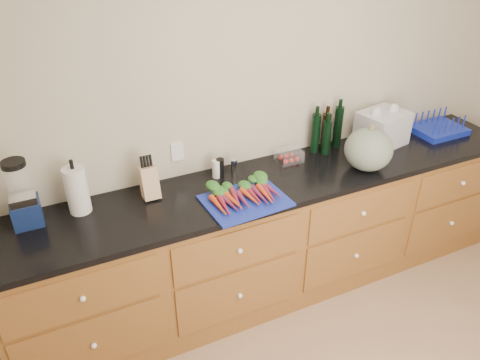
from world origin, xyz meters
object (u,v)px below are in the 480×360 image
cutting_board (245,201)px  tomato_box (289,156)px  carrots (243,194)px  blender_appliance (22,197)px  knife_block (149,182)px  squash (369,149)px  dish_rack (438,128)px  paper_towel (77,190)px

cutting_board → tomato_box: size_ratio=2.91×
carrots → cutting_board: bearing=-90.0°
blender_appliance → knife_block: size_ratio=1.97×
squash → carrots: bearing=178.9°
squash → knife_block: squash is taller
squash → tomato_box: size_ratio=1.89×
carrots → squash: squash is taller
cutting_board → knife_block: (-0.50, 0.30, 0.09)m
cutting_board → dish_rack: (1.77, 0.24, 0.03)m
carrots → knife_block: knife_block is taller
tomato_box → dish_rack: (1.28, -0.09, -0.00)m
carrots → tomato_box: 0.57m
carrots → tomato_box: bearing=30.6°
carrots → knife_block: 0.56m
carrots → dish_rack: bearing=6.5°
squash → knife_block: size_ratio=1.58×
knife_block → dish_rack: size_ratio=0.53×
tomato_box → squash: bearing=-36.7°
squash → tomato_box: 0.53m
knife_block → paper_towel: bearing=177.2°
cutting_board → carrots: (0.00, 0.04, 0.03)m
knife_block → tomato_box: bearing=1.7°
paper_towel → tomato_box: size_ratio=1.69×
squash → dish_rack: bearing=14.3°
carrots → dish_rack: size_ratio=1.03×
blender_appliance → dish_rack: bearing=-1.5°
blender_appliance → tomato_box: bearing=0.4°
cutting_board → tomato_box: bearing=33.8°
squash → blender_appliance: blender_appliance is taller
dish_rack → squash: bearing=-165.7°
carrots → blender_appliance: size_ratio=0.99×
squash → blender_appliance: size_ratio=0.80×
cutting_board → squash: bearing=1.3°
squash → blender_appliance: bearing=171.9°
squash → blender_appliance: 2.12m
blender_appliance → knife_block: bearing=-1.5°
cutting_board → tomato_box: (0.49, 0.33, 0.03)m
carrots → blender_appliance: bearing=166.7°
knife_block → tomato_box: (0.99, 0.03, -0.06)m
squash → paper_towel: 1.84m
knife_block → squash: bearing=-11.3°
carrots → blender_appliance: (-1.19, 0.28, 0.14)m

